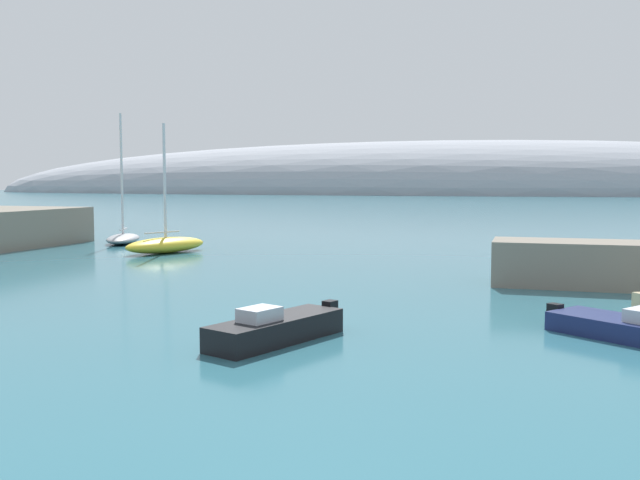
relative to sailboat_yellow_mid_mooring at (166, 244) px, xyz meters
The scene contains 5 objects.
distant_ridge 219.60m from the sailboat_yellow_mid_mooring, 94.29° to the left, with size 375.35×74.57×38.95m, color #999EA8.
sailboat_yellow_mid_mooring is the anchor object (origin of this frame).
sailboat_grey_outer_mooring 8.60m from the sailboat_yellow_mid_mooring, 141.64° to the left, with size 4.32×6.29×9.96m.
motorboat_black_foreground 27.69m from the sailboat_yellow_mid_mooring, 53.63° to the right, with size 3.06×5.27×1.15m.
motorboat_navy_alongside_breakwater 32.47m from the sailboat_yellow_mid_mooring, 35.14° to the right, with size 4.79×4.16×1.00m.
Camera 1 is at (13.69, -3.21, 4.84)m, focal length 39.45 mm.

